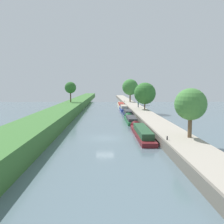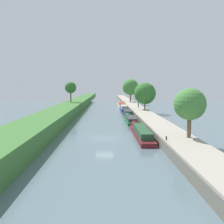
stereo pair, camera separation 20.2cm
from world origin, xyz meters
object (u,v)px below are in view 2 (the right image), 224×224
object	(u,v)px
mooring_bollard_near	(166,138)
narrowboat_maroon	(141,132)
person_walking	(138,104)
mooring_bollard_far	(125,101)
narrowboat_navy	(127,113)
narrowboat_green	(130,119)
narrowboat_blue	(124,108)
narrowboat_cream	(121,105)

from	to	relation	value
mooring_bollard_near	narrowboat_maroon	bearing A→B (deg)	102.93
person_walking	mooring_bollard_far	distance (m)	24.58
narrowboat_navy	mooring_bollard_near	distance (m)	34.34
narrowboat_green	mooring_bollard_near	world-z (taller)	mooring_bollard_near
narrowboat_blue	mooring_bollard_far	size ratio (longest dim) A/B	24.86
narrowboat_blue	narrowboat_maroon	bearing A→B (deg)	-90.03
narrowboat_maroon	mooring_bollard_near	distance (m)	8.42
narrowboat_blue	person_walking	xyz separation A→B (m)	(4.18, -2.46, 1.36)
narrowboat_maroon	narrowboat_green	world-z (taller)	narrowboat_maroon
narrowboat_navy	narrowboat_cream	world-z (taller)	narrowboat_navy
narrowboat_blue	narrowboat_cream	xyz separation A→B (m)	(0.09, 14.27, -0.08)
mooring_bollard_far	narrowboat_green	bearing A→B (deg)	-92.53
person_walking	narrowboat_green	bearing A→B (deg)	-101.64
narrowboat_blue	narrowboat_cream	world-z (taller)	narrowboat_blue
person_walking	narrowboat_blue	bearing A→B (deg)	149.59
narrowboat_cream	person_walking	bearing A→B (deg)	-76.24
narrowboat_green	narrowboat_blue	bearing A→B (deg)	89.63
narrowboat_maroon	mooring_bollard_near	bearing A→B (deg)	-77.07
narrowboat_green	narrowboat_navy	size ratio (longest dim) A/B	1.05
narrowboat_green	mooring_bollard_near	xyz separation A→B (m)	(2.01, -23.30, 0.92)
narrowboat_navy	mooring_bollard_near	bearing A→B (deg)	-87.13
narrowboat_maroon	mooring_bollard_near	xyz separation A→B (m)	(1.88, -8.17, 0.80)
narrowboat_maroon	narrowboat_green	bearing A→B (deg)	90.50
narrowboat_green	narrowboat_blue	size ratio (longest dim) A/B	1.05
narrowboat_blue	mooring_bollard_near	size ratio (longest dim) A/B	24.86
narrowboat_cream	mooring_bollard_near	size ratio (longest dim) A/B	37.10
mooring_bollard_near	narrowboat_navy	bearing A→B (deg)	92.87
narrowboat_navy	mooring_bollard_far	world-z (taller)	mooring_bollard_far
narrowboat_green	mooring_bollard_far	size ratio (longest dim) A/B	26.16
narrowboat_navy	narrowboat_cream	size ratio (longest dim) A/B	0.67
narrowboat_blue	narrowboat_cream	distance (m)	14.27
narrowboat_cream	narrowboat_green	bearing A→B (deg)	-90.36
narrowboat_green	person_walking	xyz separation A→B (m)	(4.34, 21.06, 1.56)
narrowboat_blue	mooring_bollard_near	bearing A→B (deg)	-87.73
narrowboat_maroon	narrowboat_green	distance (m)	15.13
narrowboat_blue	mooring_bollard_near	xyz separation A→B (m)	(1.86, -46.82, 0.71)
narrowboat_maroon	narrowboat_blue	world-z (taller)	narrowboat_blue
narrowboat_navy	person_walking	world-z (taller)	person_walking
person_walking	mooring_bollard_far	size ratio (longest dim) A/B	3.69
person_walking	mooring_bollard_far	xyz separation A→B (m)	(-2.33, 24.46, -0.65)
narrowboat_green	mooring_bollard_far	world-z (taller)	mooring_bollard_far
narrowboat_maroon	person_walking	xyz separation A→B (m)	(4.20, 36.19, 1.44)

